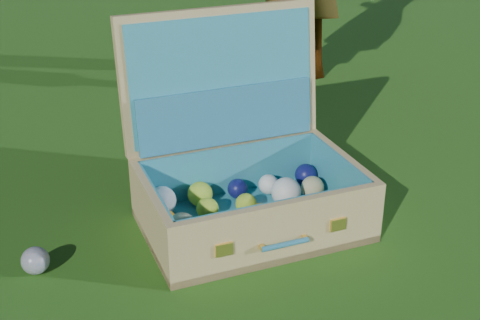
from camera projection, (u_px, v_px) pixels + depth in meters
name	position (u px, v px, depth m)	size (l,w,h in m)	color
ground	(281.00, 188.00, 1.96)	(60.00, 60.00, 0.00)	#215114
stray_ball	(35.00, 261.00, 1.56)	(0.07, 0.07, 0.07)	teal
suitcase	(241.00, 166.00, 1.76)	(0.58, 0.49, 0.53)	tan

